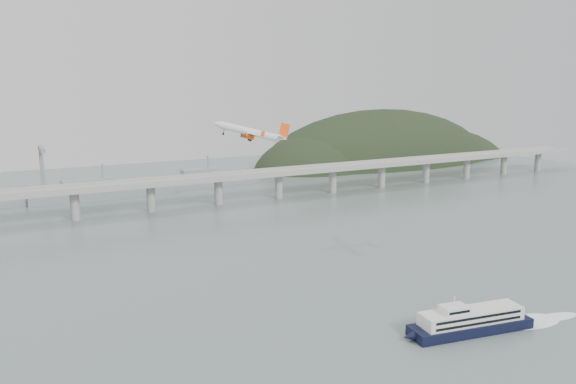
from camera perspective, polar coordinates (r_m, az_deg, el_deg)
ground at (r=237.91m, az=6.42°, el=-10.79°), size 900.00×900.00×0.00m
bridge at (r=407.26m, az=-9.88°, el=0.85°), size 800.00×22.00×23.90m
headland at (r=666.58m, az=10.33°, el=1.51°), size 365.00×155.00×156.00m
ferry at (r=216.89m, az=18.07°, el=-12.37°), size 76.58×22.28×14.50m
airliner at (r=299.44m, az=-3.75°, el=6.07°), size 41.55×38.22×13.50m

